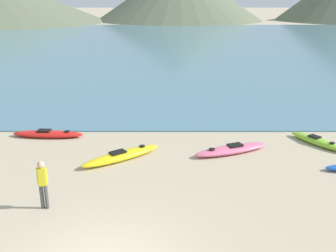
% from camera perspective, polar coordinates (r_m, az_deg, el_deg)
% --- Properties ---
extents(bay_water, '(160.00, 70.00, 0.06)m').
position_cam_1_polar(bay_water, '(53.13, -1.96, 11.79)').
color(bay_water, teal).
rests_on(bay_water, ground_plane).
extents(kayak_on_sand_1, '(3.39, 1.97, 0.35)m').
position_cam_1_polar(kayak_on_sand_1, '(16.52, 9.01, -3.36)').
color(kayak_on_sand_1, '#E5668C').
rests_on(kayak_on_sand_1, ground_plane).
extents(kayak_on_sand_2, '(2.00, 2.63, 0.35)m').
position_cam_1_polar(kayak_on_sand_2, '(18.42, 20.62, -2.03)').
color(kayak_on_sand_2, '#8CCC2D').
rests_on(kayak_on_sand_2, ground_plane).
extents(kayak_on_sand_3, '(3.24, 2.71, 0.39)m').
position_cam_1_polar(kayak_on_sand_3, '(15.76, -6.91, -4.28)').
color(kayak_on_sand_3, yellow).
rests_on(kayak_on_sand_3, ground_plane).
extents(kayak_on_sand_4, '(3.33, 0.92, 0.34)m').
position_cam_1_polar(kayak_on_sand_4, '(18.94, -17.22, -1.12)').
color(kayak_on_sand_4, red).
rests_on(kayak_on_sand_4, ground_plane).
extents(person_near_foreground, '(0.32, 0.22, 1.57)m').
position_cam_1_polar(person_near_foreground, '(12.52, -17.92, -7.73)').
color(person_near_foreground, '#4C4C4C').
rests_on(person_near_foreground, ground_plane).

